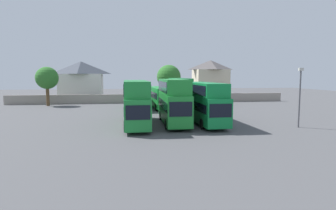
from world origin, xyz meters
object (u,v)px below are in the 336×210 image
Objects in this scene: bus_1 at (136,100)px; bus_4 at (137,97)px; lamp_post_lot_edge at (300,94)px; house_terrace_left at (81,81)px; house_terrace_centre at (210,80)px; bus_3 at (204,100)px; tree_left_of_lot at (169,77)px; bus_6 at (180,91)px; tree_behind_wall at (47,78)px; bus_2 at (173,99)px; bus_5 at (160,96)px.

bus_1 reaches higher than bus_4.
lamp_post_lot_edge is at bearing 39.43° from bus_4.
house_terrace_left is 1.01× the size of house_terrace_centre.
tree_left_of_lot reaches higher than bus_3.
house_terrace_centre is (10.22, 16.11, 1.75)m from bus_6.
tree_left_of_lot reaches higher than bus_4.
tree_left_of_lot is at bearing 164.12° from bus_1.
bus_3 is 17.40m from bus_4.
tree_behind_wall is (-15.23, 22.63, 2.24)m from bus_1.
bus_1 is 17.90m from bus_6.
tree_behind_wall is at bearing -146.16° from bus_1.
house_terrace_centre is (14.00, 31.99, 1.73)m from bus_2.
bus_2 is at bearing 12.65° from bus_4.
bus_2 is at bearing 91.20° from bus_1.
bus_2 is 34.97m from house_terrace_centre.
tree_behind_wall is (-23.30, 6.66, 2.19)m from bus_6.
lamp_post_lot_edge is at bearing -52.63° from house_terrace_left.
lamp_post_lot_edge is at bearing 76.65° from bus_1.
bus_1 is 1.07× the size of bus_3.
tree_behind_wall reaches higher than bus_5.
tree_behind_wall reaches higher than bus_3.
lamp_post_lot_edge is at bearing -39.48° from tree_behind_wall.
bus_3 is 1.24× the size of house_terrace_centre.
bus_2 is 1.64× the size of lamp_post_lot_edge.
house_terrace_left is at bearing -139.80° from bus_5.
bus_5 is (4.63, 15.78, -0.77)m from bus_1.
bus_3 is at bearing 90.75° from bus_2.
house_terrace_left is 1.29× the size of tree_behind_wall.
bus_2 is (4.28, 0.10, 0.07)m from bus_1.
house_terrace_centre reaches higher than lamp_post_lot_edge.
lamp_post_lot_edge is (9.09, -20.02, 0.76)m from bus_6.
bus_6 is 24.94m from house_terrace_left.
bus_5 is (3.91, -0.11, 0.13)m from bus_4.
bus_3 reaches higher than bus_4.
bus_3 is at bearing 90.20° from bus_1.
bus_2 is 1.15× the size of house_terrace_centre.
bus_1 is 16.47m from bus_5.
bus_4 is 1.22× the size of house_terrace_left.
bus_5 is at bearing -129.96° from house_terrace_centre.
bus_3 is 28.21m from tree_left_of_lot.
bus_5 is 21.22m from tree_behind_wall.
bus_2 reaches higher than bus_5.
tree_behind_wall is (-23.05, 22.59, 2.37)m from bus_3.
bus_4 is 7.42m from bus_6.
bus_2 is 13.55m from lamp_post_lot_edge.
lamp_post_lot_edge is at bearing 26.09° from bus_6.
bus_3 is 1.57× the size of tree_behind_wall.
bus_2 reaches higher than bus_4.
house_terrace_left is 28.95m from house_terrace_centre.
bus_6 is (7.36, 0.08, 0.96)m from bus_4.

